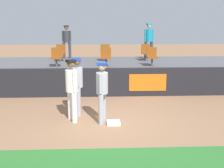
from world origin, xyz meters
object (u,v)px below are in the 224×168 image
(seat_front_left, at_px, (56,56))
(spectator_hooded, at_px, (149,39))
(player_runner_visitor, at_px, (102,88))
(seat_back_left, at_px, (60,52))
(player_coach_visitor, at_px, (77,82))
(player_fielder_home, at_px, (72,86))
(seat_back_right, at_px, (146,51))
(spectator_capped, at_px, (67,39))
(first_base, at_px, (114,123))
(seat_front_center, at_px, (106,56))
(seat_front_right, at_px, (152,56))
(seat_back_center, at_px, (105,52))

(seat_front_left, height_order, spectator_hooded, spectator_hooded)
(player_runner_visitor, relative_size, seat_back_left, 2.17)
(player_coach_visitor, bearing_deg, seat_back_left, -177.73)
(player_fielder_home, distance_m, seat_front_left, 4.53)
(seat_back_right, xyz_separation_m, spectator_capped, (-4.15, 1.17, 0.55))
(first_base, height_order, seat_front_center, seat_front_center)
(first_base, height_order, seat_back_right, seat_back_right)
(player_fielder_home, bearing_deg, player_coach_visitor, 142.67)
(spectator_hooded, distance_m, spectator_capped, 4.43)
(seat_front_left, distance_m, seat_back_right, 4.65)
(first_base, distance_m, seat_front_center, 4.95)
(seat_front_right, relative_size, spectator_hooded, 0.45)
(spectator_hooded, bearing_deg, player_coach_visitor, 48.93)
(seat_back_center, distance_m, seat_back_right, 2.09)
(seat_front_center, bearing_deg, player_coach_visitor, -105.19)
(seat_back_center, bearing_deg, player_coach_visitor, -100.36)
(seat_back_left, xyz_separation_m, spectator_capped, (0.20, 1.17, 0.55))
(seat_front_left, bearing_deg, player_runner_visitor, -66.64)
(spectator_hooded, bearing_deg, first_base, 59.89)
(seat_back_center, relative_size, seat_front_right, 1.00)
(first_base, relative_size, player_runner_visitor, 0.22)
(seat_back_left, height_order, seat_back_center, same)
(first_base, distance_m, spectator_capped, 8.25)
(spectator_capped, bearing_deg, seat_front_right, 131.20)
(player_runner_visitor, bearing_deg, seat_front_left, -142.87)
(seat_front_left, relative_size, seat_back_right, 1.00)
(seat_back_left, relative_size, seat_front_center, 1.00)
(seat_front_center, bearing_deg, seat_back_center, 90.11)
(player_fielder_home, height_order, seat_front_left, player_fielder_home)
(seat_back_left, bearing_deg, first_base, -70.16)
(seat_back_left, bearing_deg, spectator_hooded, 9.41)
(first_base, relative_size, spectator_capped, 0.23)
(seat_front_right, distance_m, spectator_capped, 5.11)
(player_fielder_home, distance_m, player_runner_visitor, 0.93)
(seat_back_right, bearing_deg, seat_front_right, -90.82)
(player_coach_visitor, bearing_deg, seat_back_center, 159.30)
(seat_back_right, distance_m, seat_front_center, 2.76)
(player_runner_visitor, xyz_separation_m, seat_back_center, (0.23, 6.37, 0.42))
(first_base, bearing_deg, seat_front_left, 115.90)
(player_runner_visitor, xyz_separation_m, spectator_capped, (-1.83, 7.54, 0.97))
(player_fielder_home, xyz_separation_m, player_coach_visitor, (0.12, 0.64, -0.01))
(player_coach_visitor, relative_size, seat_front_left, 2.21)
(player_coach_visitor, bearing_deg, player_fielder_home, -21.04)
(player_fielder_home, bearing_deg, seat_front_left, 166.99)
(player_coach_visitor, relative_size, seat_front_center, 2.21)
(first_base, xyz_separation_m, player_fielder_home, (-1.24, 0.35, 1.05))
(seat_front_right, bearing_deg, seat_front_center, -180.00)
(seat_back_left, distance_m, spectator_capped, 1.31)
(seat_back_center, relative_size, seat_front_center, 1.00)
(first_base, bearing_deg, spectator_capped, 105.62)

